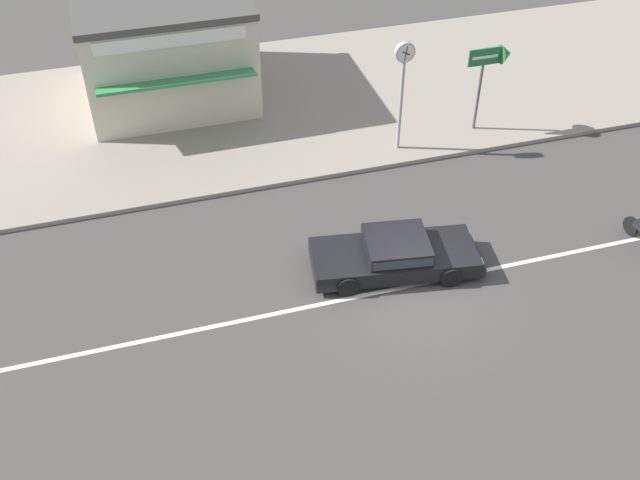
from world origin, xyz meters
TOP-DOWN VIEW (x-y plane):
  - ground_plane at (0.00, 0.00)m, footprint 160.00×160.00m
  - lane_centre_stripe at (0.00, 0.00)m, footprint 50.40×0.14m
  - kerb_strip at (0.00, 10.42)m, footprint 68.00×10.00m
  - sedan_black_0 at (-0.18, 0.79)m, footprint 4.84×2.43m
  - street_clock at (2.00, 6.31)m, footprint 0.64×0.22m
  - arrow_signboard at (5.52, 6.69)m, footprint 1.51×0.64m
  - shopfront_corner_warung at (-4.80, 12.22)m, footprint 5.90×6.42m

SIDE VIEW (x-z plane):
  - ground_plane at x=0.00m, z-range 0.00..0.00m
  - lane_centre_stripe at x=0.00m, z-range 0.00..0.01m
  - kerb_strip at x=0.00m, z-range 0.00..0.15m
  - sedan_black_0 at x=-0.18m, z-range 0.00..1.07m
  - shopfront_corner_warung at x=-4.80m, z-range 0.16..4.03m
  - arrow_signboard at x=5.52m, z-range 1.18..4.22m
  - street_clock at x=2.00m, z-range 1.06..4.85m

